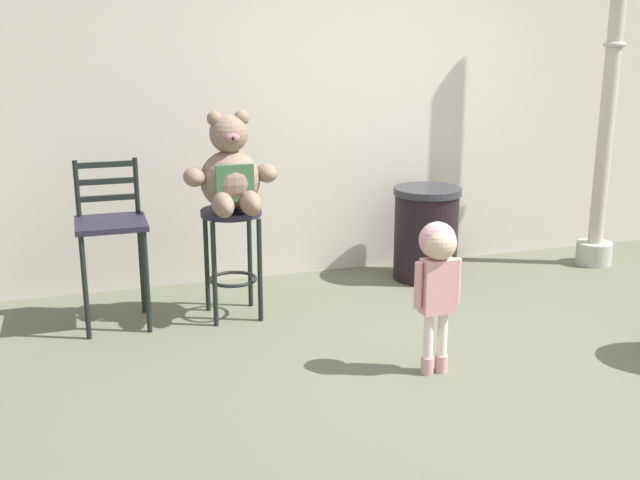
% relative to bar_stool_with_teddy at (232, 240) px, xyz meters
% --- Properties ---
extents(ground_plane, '(24.00, 24.00, 0.00)m').
position_rel_bar_stool_with_teddy_xyz_m(ground_plane, '(1.20, -1.34, -0.52)').
color(ground_plane, '#5A5D47').
extents(building_wall, '(6.42, 0.30, 3.21)m').
position_rel_bar_stool_with_teddy_xyz_m(building_wall, '(1.20, 0.92, 1.09)').
color(building_wall, beige).
rests_on(building_wall, ground_plane).
extents(bar_stool_with_teddy, '(0.39, 0.39, 0.72)m').
position_rel_bar_stool_with_teddy_xyz_m(bar_stool_with_teddy, '(0.00, 0.00, 0.00)').
color(bar_stool_with_teddy, '#211E2E').
rests_on(bar_stool_with_teddy, ground_plane).
extents(teddy_bear, '(0.60, 0.54, 0.63)m').
position_rel_bar_stool_with_teddy_xyz_m(teddy_bear, '(-0.00, -0.03, 0.44)').
color(teddy_bear, '#826753').
rests_on(teddy_bear, bar_stool_with_teddy).
extents(child_walking, '(0.27, 0.22, 0.86)m').
position_rel_bar_stool_with_teddy_xyz_m(child_walking, '(0.88, -1.20, 0.10)').
color(child_walking, '#CB9097').
rests_on(child_walking, ground_plane).
extents(trash_bin, '(0.51, 0.51, 0.70)m').
position_rel_bar_stool_with_teddy_xyz_m(trash_bin, '(1.55, 0.35, -0.16)').
color(trash_bin, black).
rests_on(trash_bin, ground_plane).
extents(lamppost, '(0.28, 0.28, 3.00)m').
position_rel_bar_stool_with_teddy_xyz_m(lamppost, '(3.02, 0.27, 0.68)').
color(lamppost, '#AEAF9D').
rests_on(lamppost, ground_plane).
extents(bar_chair_empty, '(0.43, 0.43, 1.05)m').
position_rel_bar_stool_with_teddy_xyz_m(bar_chair_empty, '(-0.75, 0.09, 0.10)').
color(bar_chair_empty, '#211E2E').
rests_on(bar_chair_empty, ground_plane).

